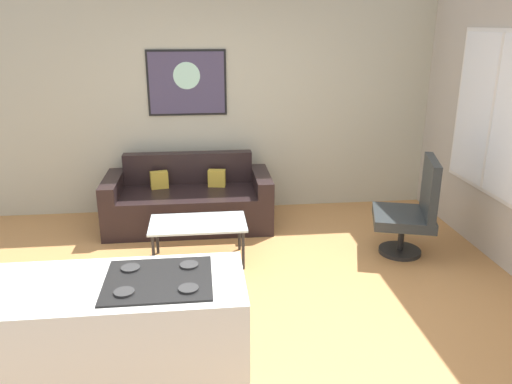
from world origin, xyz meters
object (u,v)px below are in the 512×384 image
at_px(couch, 189,202).
at_px(wall_painting, 187,83).
at_px(armchair, 413,210).
at_px(coffee_table, 198,226).

relative_size(couch, wall_painting, 2.03).
distance_m(armchair, wall_painting, 2.95).
xyz_separation_m(couch, wall_painting, (0.03, 0.52, 1.31)).
xyz_separation_m(coffee_table, armchair, (2.15, -0.07, 0.10)).
bearing_deg(armchair, coffee_table, 178.14).
relative_size(couch, armchair, 1.87).
bearing_deg(couch, armchair, -24.99).
distance_m(coffee_table, armchair, 2.16).
bearing_deg(coffee_table, couch, 96.12).
bearing_deg(wall_painting, couch, -92.78).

